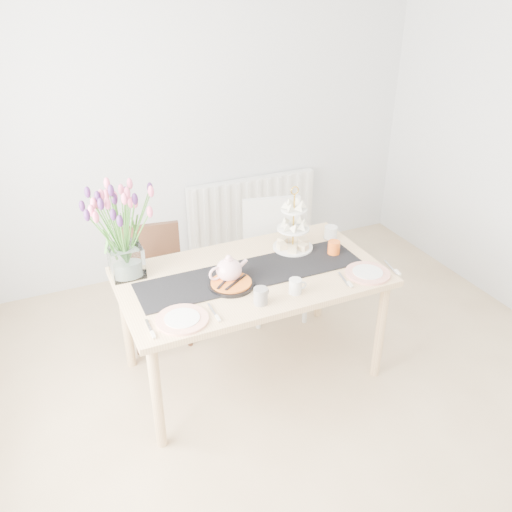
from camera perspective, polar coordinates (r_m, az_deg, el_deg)
name	(u,v)px	position (r m, az deg, el deg)	size (l,w,h in m)	color
room_shell	(343,234)	(2.58, 9.11, 2.31)	(4.50, 4.50, 4.50)	tan
radiator	(252,210)	(4.91, -0.43, 4.88)	(1.20, 0.08, 0.60)	white
dining_table	(251,284)	(3.35, -0.48, -3.01)	(1.60, 0.90, 0.75)	tan
chair_brown	(155,275)	(3.91, -10.56, -1.93)	(0.46, 0.46, 0.82)	#382114
chair_white	(275,249)	(4.09, 1.96, 0.76)	(0.52, 0.52, 0.88)	silver
table_runner	(251,273)	(3.30, -0.49, -1.82)	(1.40, 0.35, 0.01)	black
tulip_vase	(120,216)	(3.21, -14.10, 4.07)	(0.70, 0.70, 0.61)	silver
cake_stand	(293,234)	(3.55, 3.93, 2.36)	(0.27, 0.27, 0.39)	gold
teapot	(229,270)	(3.20, -2.86, -1.46)	(0.25, 0.20, 0.16)	white
cream_jug	(331,233)	(3.74, 7.87, 2.47)	(0.09, 0.09, 0.09)	silver
tart_tin	(231,284)	(3.18, -2.62, -2.97)	(0.27, 0.27, 0.03)	black
mug_grey	(261,296)	(3.01, 0.50, -4.24)	(0.08, 0.08, 0.10)	gray
mug_white	(295,286)	(3.11, 4.16, -3.20)	(0.07, 0.07, 0.09)	silver
mug_orange	(334,248)	(3.54, 8.19, 0.85)	(0.08, 0.08, 0.09)	orange
plate_left	(182,319)	(2.92, -7.78, -6.63)	(0.28, 0.28, 0.01)	white
plate_right	(368,273)	(3.37, 11.67, -1.77)	(0.27, 0.27, 0.01)	white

